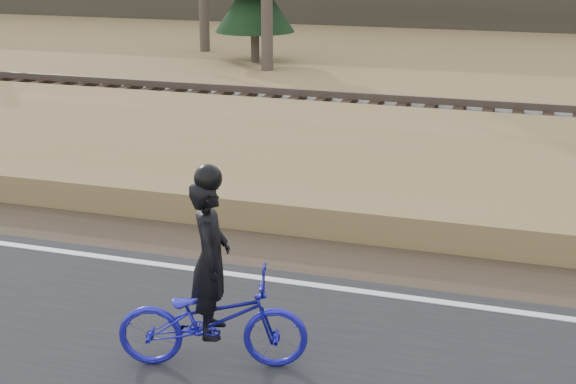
% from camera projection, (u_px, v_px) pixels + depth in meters
% --- Properties ---
extents(ground, '(120.00, 120.00, 0.00)m').
position_uv_depth(ground, '(137.00, 273.00, 10.06)').
color(ground, olive).
rests_on(ground, ground).
extents(road, '(120.00, 6.00, 0.06)m').
position_uv_depth(road, '(14.00, 369.00, 7.79)').
color(road, black).
rests_on(road, ground).
extents(edge_line, '(120.00, 0.12, 0.01)m').
position_uv_depth(edge_line, '(144.00, 262.00, 10.22)').
color(edge_line, silver).
rests_on(edge_line, road).
extents(shoulder, '(120.00, 1.60, 0.04)m').
position_uv_depth(shoulder, '(178.00, 239.00, 11.14)').
color(shoulder, '#473A2B').
rests_on(shoulder, ground).
extents(embankment, '(120.00, 5.00, 0.44)m').
position_uv_depth(embankment, '(252.00, 167.00, 13.80)').
color(embankment, olive).
rests_on(embankment, ground).
extents(ballast, '(120.00, 3.00, 0.45)m').
position_uv_depth(ballast, '(313.00, 120.00, 17.24)').
color(ballast, slate).
rests_on(ballast, ground).
extents(railroad, '(120.00, 2.40, 0.29)m').
position_uv_depth(railroad, '(313.00, 106.00, 17.15)').
color(railroad, black).
rests_on(railroad, ballast).
extents(cyclist, '(1.93, 1.12, 2.03)m').
position_uv_depth(cyclist, '(212.00, 305.00, 7.63)').
color(cyclist, '#1A179E').
rests_on(cyclist, road).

